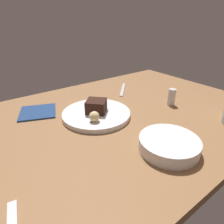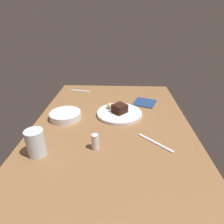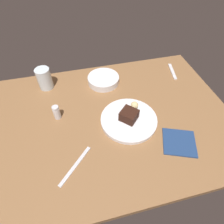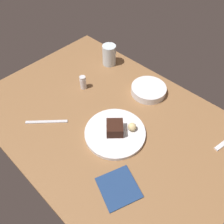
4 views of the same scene
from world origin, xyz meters
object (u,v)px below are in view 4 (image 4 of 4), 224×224
bread_roll (132,127)px  folded_napkin (119,188)px  dessert_plate (115,133)px  water_glass (109,55)px  chocolate_cake_slice (115,128)px  side_bowl (149,90)px  butter_knife (47,122)px  salt_shaker (83,82)px

bread_roll → folded_napkin: (13.05, -22.50, -3.39)cm
dessert_plate → folded_napkin: 24.21cm
water_glass → bread_roll: bearing=-34.6°
chocolate_cake_slice → folded_napkin: size_ratio=0.52×
chocolate_cake_slice → bread_roll: (4.59, 5.86, -0.57)cm
side_bowl → butter_knife: (-21.56, -47.24, -1.66)cm
salt_shaker → butter_knife: (5.13, -27.03, -3.31)cm
side_bowl → butter_knife: size_ratio=0.92×
folded_napkin → dessert_plate: bearing=136.3°
chocolate_cake_slice → dessert_plate: bearing=29.5°
dessert_plate → bread_roll: (4.45, 5.78, 2.77)cm
salt_shaker → bread_roll: bearing=-7.1°
dessert_plate → bread_roll: bread_roll is taller
chocolate_cake_slice → butter_knife: size_ratio=0.38×
bread_roll → water_glass: (-41.34, 28.55, 2.12)cm
salt_shaker → folded_napkin: 56.69cm
folded_napkin → butter_knife: bearing=180.0°
side_bowl → dessert_plate: bearing=-79.8°
dessert_plate → chocolate_cake_slice: (-0.14, -0.08, 3.34)cm
dessert_plate → water_glass: bearing=137.1°
dessert_plate → salt_shaker: (-32.20, 10.35, 2.64)cm
chocolate_cake_slice → bread_roll: chocolate_cake_slice is taller
chocolate_cake_slice → water_glass: water_glass is taller
side_bowl → butter_knife: 51.96cm
folded_napkin → bread_roll: bearing=120.1°
bread_roll → salt_shaker: (-36.65, 4.56, -0.13)cm
salt_shaker → water_glass: bearing=101.1°
water_glass → folded_napkin: (54.39, -51.06, -5.51)cm
side_bowl → water_glass: bearing=173.1°
chocolate_cake_slice → butter_knife: 31.89cm
butter_knife → bread_roll: bearing=-10.4°
salt_shaker → side_bowl: salt_shaker is taller
dessert_plate → salt_shaker: salt_shaker is taller
chocolate_cake_slice → bread_roll: 7.47cm
bread_roll → water_glass: 50.29cm
dessert_plate → bread_roll: bearing=52.4°
dessert_plate → folded_napkin: (17.50, -16.72, -0.62)cm
bread_roll → side_bowl: bread_roll is taller
bread_roll → side_bowl: (-9.96, 24.78, -1.78)cm
chocolate_cake_slice → bread_roll: bearing=52.0°
water_glass → butter_knife: bearing=-79.1°
bread_roll → folded_napkin: bread_roll is taller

